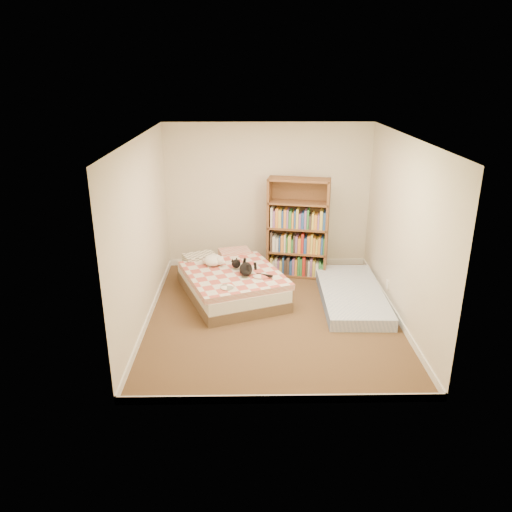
{
  "coord_description": "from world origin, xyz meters",
  "views": [
    {
      "loc": [
        -0.34,
        -6.37,
        3.3
      ],
      "look_at": [
        -0.23,
        0.3,
        0.8
      ],
      "focal_mm": 35.0,
      "sensor_mm": 36.0,
      "label": 1
    }
  ],
  "objects_px": {
    "bed": "(231,281)",
    "white_dog": "(214,260)",
    "bookshelf": "(297,241)",
    "black_cat": "(246,268)",
    "floor_mattress": "(351,295)"
  },
  "relations": [
    {
      "from": "black_cat",
      "to": "bed",
      "type": "bearing_deg",
      "value": 106.34
    },
    {
      "from": "floor_mattress",
      "to": "black_cat",
      "type": "bearing_deg",
      "value": 179.05
    },
    {
      "from": "bookshelf",
      "to": "black_cat",
      "type": "xyz_separation_m",
      "value": [
        -0.86,
        -0.98,
        -0.09
      ]
    },
    {
      "from": "floor_mattress",
      "to": "black_cat",
      "type": "height_order",
      "value": "black_cat"
    },
    {
      "from": "bed",
      "to": "white_dog",
      "type": "height_order",
      "value": "white_dog"
    },
    {
      "from": "floor_mattress",
      "to": "black_cat",
      "type": "relative_size",
      "value": 2.72
    },
    {
      "from": "bed",
      "to": "black_cat",
      "type": "distance_m",
      "value": 0.41
    },
    {
      "from": "white_dog",
      "to": "bookshelf",
      "type": "bearing_deg",
      "value": 12.94
    },
    {
      "from": "bookshelf",
      "to": "floor_mattress",
      "type": "relative_size",
      "value": 0.83
    },
    {
      "from": "bookshelf",
      "to": "black_cat",
      "type": "relative_size",
      "value": 2.26
    },
    {
      "from": "floor_mattress",
      "to": "white_dog",
      "type": "xyz_separation_m",
      "value": [
        -2.1,
        0.38,
        0.43
      ]
    },
    {
      "from": "black_cat",
      "to": "white_dog",
      "type": "relative_size",
      "value": 1.9
    },
    {
      "from": "bookshelf",
      "to": "white_dog",
      "type": "distance_m",
      "value": 1.51
    },
    {
      "from": "bookshelf",
      "to": "black_cat",
      "type": "distance_m",
      "value": 1.3
    },
    {
      "from": "floor_mattress",
      "to": "bed",
      "type": "bearing_deg",
      "value": 174.26
    }
  ]
}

